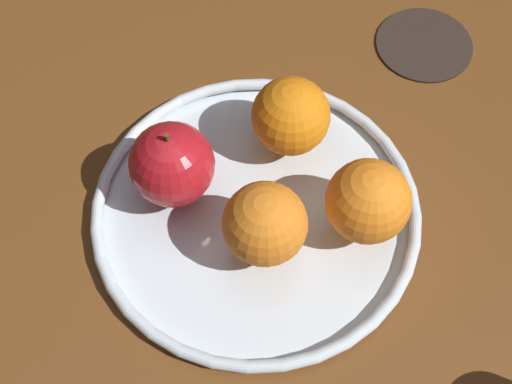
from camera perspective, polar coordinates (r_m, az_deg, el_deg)
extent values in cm
cube|color=brown|center=(74.41, 0.00, -2.60)|extent=(148.02, 148.02, 4.00)
cylinder|color=silver|center=(72.37, 0.00, -1.77)|extent=(30.92, 30.92, 0.60)
torus|color=silver|center=(71.58, 0.00, -1.43)|extent=(32.21, 32.21, 1.20)
sphere|color=#B2171F|center=(69.17, -6.53, 2.14)|extent=(8.15, 8.15, 8.15)
cylinder|color=#593819|center=(65.61, -6.90, 4.11)|extent=(0.44, 0.44, 1.20)
sphere|color=orange|center=(67.60, 8.68, -0.72)|extent=(7.94, 7.94, 7.94)
sphere|color=orange|center=(65.82, 0.69, -2.49)|extent=(7.80, 7.80, 7.80)
sphere|color=orange|center=(72.09, 2.72, 5.90)|extent=(7.81, 7.81, 7.81)
cylinder|color=#2C221C|center=(87.05, 12.92, 11.14)|extent=(10.94, 10.94, 0.60)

